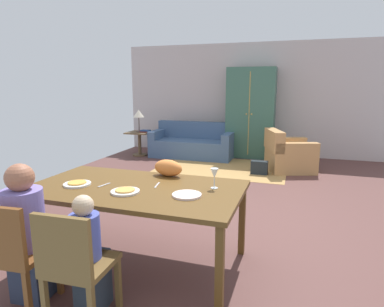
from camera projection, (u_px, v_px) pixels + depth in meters
ground_plane at (218, 195)px, 5.15m from camera, size 6.48×6.73×0.02m
back_wall at (252, 100)px, 8.07m from camera, size 6.48×0.10×2.70m
dining_table at (135, 193)px, 3.03m from camera, size 1.96×1.09×0.76m
plate_near_man at (77, 184)px, 3.07m from camera, size 0.25×0.25×0.02m
pizza_near_man at (77, 183)px, 3.07m from camera, size 0.17×0.17×0.01m
plate_near_child at (125, 192)px, 2.85m from camera, size 0.25×0.25×0.02m
pizza_near_child at (125, 190)px, 2.85m from camera, size 0.17×0.17×0.01m
plate_near_woman at (187, 195)px, 2.76m from camera, size 0.25×0.25×0.02m
wine_glass at (214, 174)px, 2.95m from camera, size 0.07×0.07×0.19m
fork at (104, 185)px, 3.06m from camera, size 0.05×0.15×0.01m
knife at (157, 185)px, 3.06m from camera, size 0.04×0.17×0.01m
dining_chair_man at (12, 250)px, 2.39m from camera, size 0.45×0.45×0.87m
person_man at (29, 237)px, 2.56m from camera, size 0.30×0.41×1.11m
dining_chair_child at (74, 262)px, 2.23m from camera, size 0.44×0.44×0.87m
person_child at (89, 258)px, 2.40m from camera, size 0.22×0.29×0.92m
cat at (168, 168)px, 3.37m from camera, size 0.35×0.22×0.17m
area_rug at (222, 167)px, 6.89m from camera, size 2.60×1.80×0.01m
couch at (193, 144)px, 7.91m from camera, size 1.95×0.86×0.82m
armchair at (288, 155)px, 6.60m from camera, size 1.09×1.09×0.82m
armoire at (251, 113)px, 7.75m from camera, size 1.10×0.59×2.10m
side_table at (140, 140)px, 8.05m from camera, size 0.56×0.56×0.58m
table_lamp at (139, 114)px, 7.92m from camera, size 0.26×0.26×0.54m
book_lower at (145, 132)px, 7.98m from camera, size 0.22×0.16×0.03m
book_upper at (145, 131)px, 7.95m from camera, size 0.22×0.16×0.03m
handbag at (259, 168)px, 6.34m from camera, size 0.32×0.16×0.26m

